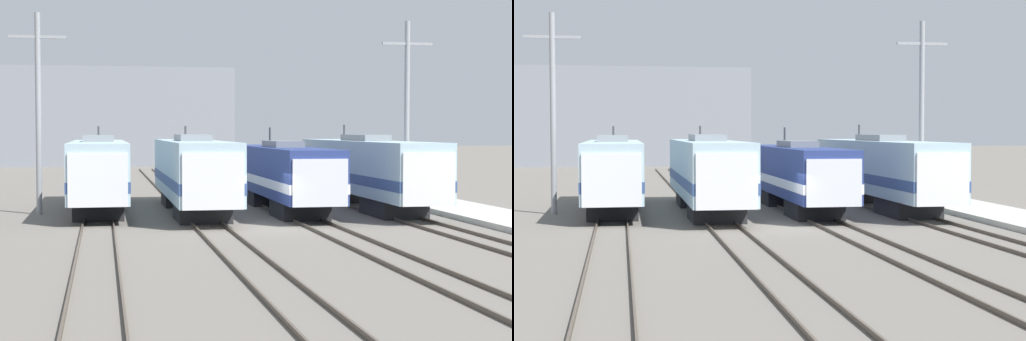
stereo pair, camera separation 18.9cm
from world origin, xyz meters
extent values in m
plane|color=#666059|center=(0.00, 0.00, 0.00)|extent=(400.00, 400.00, 0.00)
cube|color=#4C4238|center=(-8.39, 0.00, 0.07)|extent=(0.07, 120.00, 0.15)
cube|color=#4C4238|center=(-6.96, 0.00, 0.07)|extent=(0.07, 120.00, 0.15)
cube|color=#4C4238|center=(-3.28, 0.00, 0.07)|extent=(0.07, 120.00, 0.15)
cube|color=#4C4238|center=(-1.84, 0.00, 0.07)|extent=(0.07, 120.00, 0.15)
cube|color=#4C4238|center=(1.84, 0.00, 0.07)|extent=(0.07, 120.00, 0.15)
cube|color=#4C4238|center=(3.28, 0.00, 0.07)|extent=(0.07, 120.00, 0.15)
cube|color=#4C4238|center=(6.96, 0.00, 0.07)|extent=(0.07, 120.00, 0.15)
cube|color=#4C4238|center=(8.39, 0.00, 0.07)|extent=(0.07, 120.00, 0.15)
cube|color=#232326|center=(-7.68, 5.76, 0.47)|extent=(2.56, 3.79, 0.95)
cube|color=#232326|center=(-7.68, 14.37, 0.47)|extent=(2.56, 3.79, 0.95)
cube|color=#9EBCCC|center=(-7.68, 10.07, 2.43)|extent=(3.01, 17.23, 2.96)
cube|color=navy|center=(-7.68, 10.07, 1.84)|extent=(3.05, 17.27, 0.53)
cube|color=silver|center=(-7.68, 2.42, 2.21)|extent=(2.77, 2.13, 2.51)
cube|color=black|center=(-7.68, 1.44, 2.76)|extent=(2.35, 0.08, 0.70)
cube|color=gray|center=(-7.68, 10.07, 4.08)|extent=(1.66, 4.31, 0.35)
cylinder|color=#38383D|center=(-7.68, 13.86, 4.34)|extent=(0.12, 0.12, 0.87)
cube|color=#232326|center=(-2.56, 3.63, 0.47)|extent=(2.60, 3.94, 0.95)
cube|color=#232326|center=(-2.56, 12.60, 0.47)|extent=(2.60, 3.94, 0.95)
cube|color=#9EBCCC|center=(-2.56, 8.11, 2.45)|extent=(3.06, 17.93, 3.01)
cube|color=navy|center=(-2.56, 8.11, 1.85)|extent=(3.10, 17.97, 0.54)
cube|color=silver|center=(-2.56, 0.15, 2.23)|extent=(2.82, 2.21, 2.56)
cube|color=black|center=(-2.56, -0.87, 2.79)|extent=(2.39, 0.08, 0.72)
cube|color=gray|center=(-2.56, 8.11, 4.13)|extent=(1.68, 4.48, 0.35)
cylinder|color=#38383D|center=(-2.56, 12.06, 4.38)|extent=(0.12, 0.12, 0.84)
cube|color=black|center=(2.56, 4.02, 0.47)|extent=(2.46, 3.72, 0.95)
cube|color=black|center=(2.56, 12.47, 0.47)|extent=(2.46, 3.72, 0.95)
cube|color=navy|center=(2.56, 8.25, 2.27)|extent=(2.89, 16.89, 2.65)
cube|color=silver|center=(2.56, 8.25, 1.74)|extent=(2.93, 16.93, 0.48)
cube|color=silver|center=(2.56, 0.64, 2.07)|extent=(2.66, 1.87, 2.25)
cube|color=black|center=(2.56, -0.22, 2.57)|extent=(2.26, 0.08, 0.63)
cube|color=slate|center=(2.56, 8.25, 3.77)|extent=(1.59, 4.22, 0.35)
cylinder|color=#38383D|center=(2.56, 11.96, 4.15)|extent=(0.12, 0.12, 1.12)
cube|color=#232326|center=(7.68, 4.17, 0.47)|extent=(2.40, 4.38, 0.95)
cube|color=#232326|center=(7.68, 14.11, 0.47)|extent=(2.40, 4.38, 0.95)
cube|color=#9EBCCC|center=(7.68, 9.14, 2.44)|extent=(2.82, 19.89, 2.98)
cube|color=navy|center=(7.68, 9.14, 1.84)|extent=(2.86, 19.93, 0.54)
cube|color=silver|center=(7.68, 0.03, 2.22)|extent=(2.59, 1.87, 2.53)
cube|color=black|center=(7.68, -0.82, 2.77)|extent=(2.21, 0.08, 0.71)
cube|color=gray|center=(7.68, 9.14, 4.10)|extent=(1.55, 4.97, 0.35)
cylinder|color=#38383D|center=(7.68, 13.52, 4.41)|extent=(0.12, 0.12, 0.97)
cylinder|color=gray|center=(-10.82, 8.36, 5.42)|extent=(0.30, 0.30, 10.83)
cube|color=gray|center=(-10.82, 8.36, 9.53)|extent=(3.02, 0.16, 0.16)
cylinder|color=gray|center=(9.94, 8.36, 5.42)|extent=(0.30, 0.30, 10.83)
cube|color=gray|center=(9.94, 8.36, 9.53)|extent=(3.02, 0.16, 0.16)
cube|color=#B7B5AD|center=(12.17, 0.00, 0.14)|extent=(4.00, 120.00, 0.28)
cube|color=gray|center=(-5.56, 76.87, 6.26)|extent=(29.56, 15.79, 12.53)
camera|label=1|loc=(-7.46, -38.91, 4.53)|focal=60.00mm
camera|label=2|loc=(-7.27, -38.95, 4.53)|focal=60.00mm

